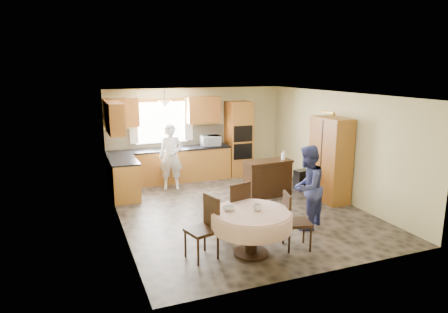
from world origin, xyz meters
TOP-DOWN VIEW (x-y plane):
  - floor at (0.00, 0.00)m, footprint 5.00×6.00m
  - ceiling at (0.00, 0.00)m, footprint 5.00×6.00m
  - wall_back at (0.00, 3.00)m, footprint 5.00×0.02m
  - wall_front at (0.00, -3.00)m, footprint 5.00×0.02m
  - wall_left at (-2.50, 0.00)m, footprint 0.02×6.00m
  - wall_right at (2.50, 0.00)m, footprint 0.02×6.00m
  - window at (-1.00, 2.98)m, footprint 1.40×0.03m
  - curtain_left at (-1.75, 2.93)m, footprint 0.22×0.02m
  - curtain_right at (-0.25, 2.93)m, footprint 0.22×0.02m
  - base_cab_back at (-0.85, 2.70)m, footprint 3.30×0.60m
  - counter_back at (-0.85, 2.70)m, footprint 3.30×0.64m
  - base_cab_left at (-2.20, 1.80)m, footprint 0.60×1.20m
  - counter_left at (-2.20, 1.80)m, footprint 0.64×1.20m
  - backsplash at (-0.85, 2.99)m, footprint 3.30×0.02m
  - wall_cab_left at (-2.05, 2.83)m, footprint 0.85×0.33m
  - wall_cab_right at (0.15, 2.83)m, footprint 0.90×0.33m
  - wall_cab_side at (-2.33, 1.80)m, footprint 0.33×1.20m
  - oven_tower at (1.15, 2.69)m, footprint 0.66×0.62m
  - oven_upper at (1.15, 2.38)m, footprint 0.56×0.01m
  - oven_lower at (1.15, 2.38)m, footprint 0.56×0.01m
  - pendant at (-1.00, 2.50)m, footprint 0.36×0.36m
  - sideboard at (1.02, 0.62)m, footprint 1.18×0.55m
  - space_heater at (2.09, 0.82)m, footprint 0.40×0.31m
  - cupboard at (2.22, -0.15)m, footprint 0.51×1.02m
  - dining_table at (-0.66, -2.04)m, footprint 1.33×1.33m
  - chair_left at (-1.39, -1.85)m, footprint 0.54×0.54m
  - chair_back at (-0.64, -1.34)m, footprint 0.56×0.56m
  - chair_right at (0.09, -2.09)m, footprint 0.52×0.52m
  - framed_picture at (2.47, 0.42)m, footprint 0.06×0.52m
  - microwave at (0.29, 2.65)m, footprint 0.53×0.36m
  - person_sink at (-0.98, 2.06)m, footprint 0.69×0.54m
  - person_dining at (0.80, -1.40)m, footprint 1.00×0.95m
  - bowl_sideboard at (0.76, 0.62)m, footprint 0.25×0.25m
  - bottle_sideboard at (1.43, 0.62)m, footprint 0.13×0.13m
  - cup_table at (-0.57, -2.05)m, footprint 0.17×0.17m
  - bowl_table at (-0.99, -1.86)m, footprint 0.27×0.27m

SIDE VIEW (x-z plane):
  - floor at x=0.00m, z-range -0.01..0.01m
  - space_heater at x=2.09m, z-range 0.00..0.50m
  - sideboard at x=1.02m, z-range 0.00..0.82m
  - base_cab_back at x=-0.85m, z-range 0.00..0.88m
  - base_cab_left at x=-2.20m, z-range 0.00..0.88m
  - chair_right at x=0.09m, z-range 0.05..1.04m
  - chair_left at x=-1.39m, z-range 0.05..1.08m
  - chair_back at x=-0.64m, z-range 0.06..1.12m
  - dining_table at x=-0.66m, z-range 0.21..0.96m
  - oven_lower at x=1.15m, z-range 0.53..0.97m
  - bowl_table at x=-0.99m, z-range 0.75..0.82m
  - cup_table at x=-0.57m, z-range 0.75..0.86m
  - person_dining at x=0.80m, z-range 0.00..1.62m
  - person_sink at x=-0.98m, z-range 0.00..1.67m
  - bowl_sideboard at x=0.76m, z-range 0.82..0.88m
  - counter_back at x=-0.85m, z-range 0.88..0.92m
  - counter_left at x=-2.20m, z-range 0.88..0.92m
  - bottle_sideboard at x=1.43m, z-range 0.82..1.10m
  - cupboard at x=2.22m, z-range 0.00..1.94m
  - oven_tower at x=1.15m, z-range 0.00..2.12m
  - microwave at x=0.29m, z-range 0.92..1.21m
  - backsplash at x=-0.85m, z-range 0.90..1.46m
  - wall_back at x=0.00m, z-range 0.00..2.50m
  - wall_front at x=0.00m, z-range 0.00..2.50m
  - wall_left at x=-2.50m, z-range 0.00..2.50m
  - wall_right at x=2.50m, z-range 0.00..2.50m
  - oven_upper at x=1.15m, z-range 1.02..1.48m
  - window at x=-1.00m, z-range 1.05..2.15m
  - curtain_left at x=-1.75m, z-range 1.08..2.22m
  - curtain_right at x=-0.25m, z-range 1.08..2.22m
  - framed_picture at x=2.47m, z-range 1.59..2.01m
  - wall_cab_left at x=-2.05m, z-range 1.55..2.27m
  - wall_cab_right at x=0.15m, z-range 1.55..2.27m
  - wall_cab_side at x=-2.33m, z-range 1.55..2.27m
  - pendant at x=-1.00m, z-range 2.03..2.21m
  - ceiling at x=0.00m, z-range 2.50..2.50m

